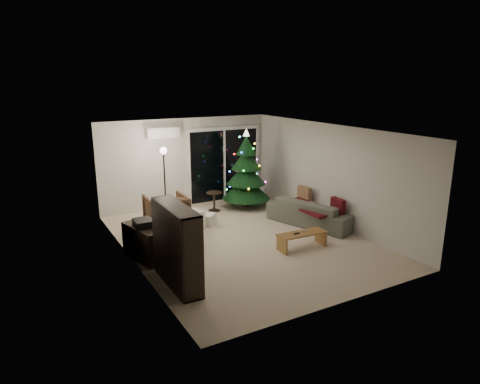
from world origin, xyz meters
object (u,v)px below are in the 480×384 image
object	(u,v)px
media_cabinet	(145,243)
coffee_table	(302,240)
bookshelf	(167,248)
christmas_tree	(246,169)
armchair	(167,213)
sofa	(312,212)

from	to	relation	value
media_cabinet	coffee_table	world-z (taller)	media_cabinet
bookshelf	christmas_tree	size ratio (longest dim) A/B	0.66
armchair	sofa	size ratio (longest dim) A/B	0.43
media_cabinet	armchair	xyz separation A→B (m)	(0.99, 1.44, 0.09)
coffee_table	christmas_tree	world-z (taller)	christmas_tree
media_cabinet	christmas_tree	size ratio (longest dim) A/B	0.50
bookshelf	media_cabinet	xyz separation A→B (m)	(0.00, 1.36, -0.38)
sofa	christmas_tree	xyz separation A→B (m)	(-0.66, 2.15, 0.78)
sofa	coffee_table	xyz separation A→B (m)	(-1.16, -1.12, -0.15)
armchair	coffee_table	world-z (taller)	armchair
media_cabinet	christmas_tree	bearing A→B (deg)	18.23
bookshelf	armchair	size ratio (longest dim) A/B	1.53
armchair	coffee_table	distance (m)	3.33
bookshelf	sofa	xyz separation A→B (m)	(4.30, 1.40, -0.41)
armchair	sofa	world-z (taller)	armchair
coffee_table	christmas_tree	distance (m)	3.44
media_cabinet	coffee_table	bearing A→B (deg)	-31.89
media_cabinet	coffee_table	distance (m)	3.33
bookshelf	sofa	size ratio (longest dim) A/B	0.66
sofa	coffee_table	world-z (taller)	sofa
media_cabinet	coffee_table	xyz separation A→B (m)	(3.14, -1.09, -0.17)
armchair	coffee_table	xyz separation A→B (m)	(2.15, -2.53, -0.26)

